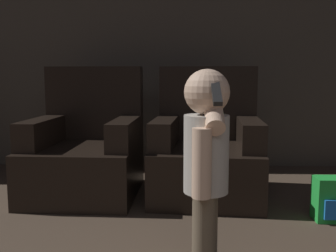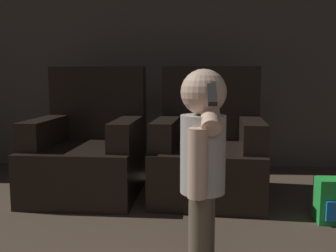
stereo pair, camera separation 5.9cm
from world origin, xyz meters
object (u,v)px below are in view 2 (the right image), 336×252
(armchair_left, at_px, (90,151))
(toy_backpack, at_px, (334,201))
(person_toddler, at_px, (203,154))
(armchair_right, at_px, (209,152))

(armchair_left, distance_m, toy_backpack, 1.76)
(armchair_left, distance_m, person_toddler, 1.46)
(person_toddler, bearing_deg, toy_backpack, 139.42)
(armchair_left, relative_size, toy_backpack, 3.57)
(person_toddler, distance_m, toy_backpack, 1.12)
(armchair_left, xyz_separation_m, toy_backpack, (1.66, -0.56, -0.19))
(armchair_left, relative_size, person_toddler, 1.06)
(armchair_right, xyz_separation_m, person_toddler, (-0.09, -1.18, 0.22))
(person_toddler, bearing_deg, armchair_left, -132.31)
(person_toddler, xyz_separation_m, toy_backpack, (0.83, 0.62, -0.41))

